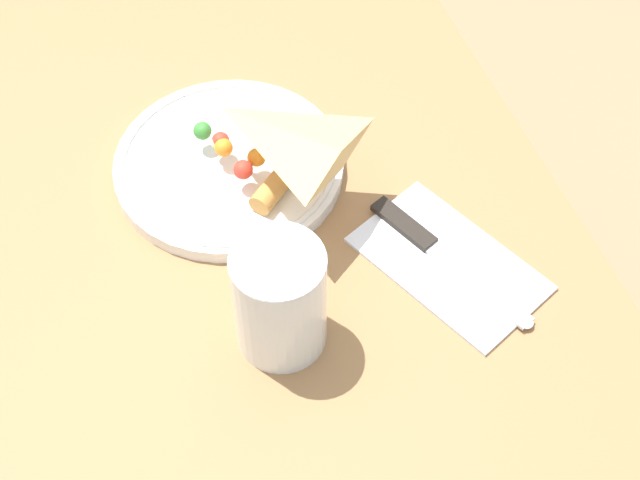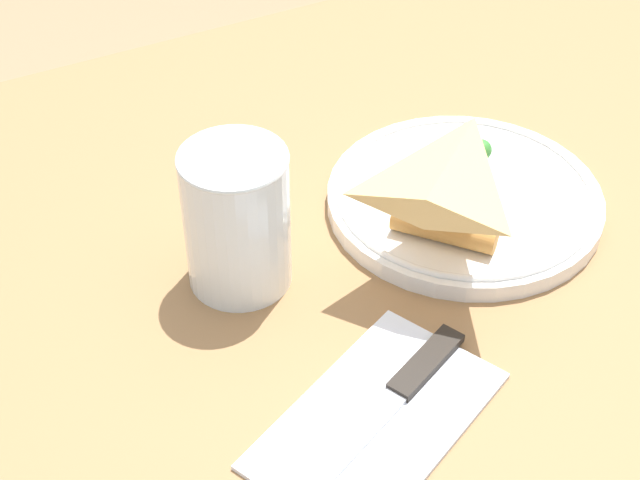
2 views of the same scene
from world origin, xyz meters
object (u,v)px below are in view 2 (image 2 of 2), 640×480
(dining_table, at_px, (339,308))
(plate_pizza, at_px, (464,196))
(butter_knife, at_px, (386,406))
(napkin_folded, at_px, (377,420))
(milk_glass, at_px, (237,222))

(dining_table, height_order, plate_pizza, plate_pizza)
(dining_table, distance_m, butter_knife, 0.25)
(napkin_folded, xyz_separation_m, butter_knife, (-0.01, -0.00, 0.00))
(plate_pizza, xyz_separation_m, napkin_folded, (0.19, 0.17, -0.01))
(plate_pizza, bearing_deg, napkin_folded, 42.02)
(butter_knife, bearing_deg, plate_pizza, -161.19)
(plate_pizza, distance_m, napkin_folded, 0.26)
(dining_table, bearing_deg, milk_glass, 15.12)
(plate_pizza, bearing_deg, butter_knife, 42.79)
(dining_table, height_order, napkin_folded, napkin_folded)
(dining_table, bearing_deg, napkin_folded, 67.52)
(dining_table, bearing_deg, butter_knife, 69.42)
(dining_table, bearing_deg, plate_pizza, 157.95)
(plate_pizza, relative_size, napkin_folded, 1.13)
(napkin_folded, relative_size, butter_knife, 1.10)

